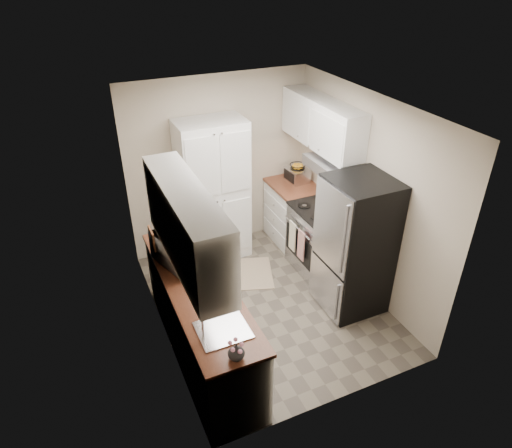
# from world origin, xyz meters

# --- Properties ---
(ground) EXTENTS (3.20, 3.20, 0.00)m
(ground) POSITION_xyz_m (0.00, 0.00, 0.00)
(ground) COLOR #665B4C
(ground) RESTS_ON ground
(room_shell) EXTENTS (2.64, 3.24, 2.52)m
(room_shell) POSITION_xyz_m (-0.02, -0.01, 1.63)
(room_shell) COLOR #BFAF9A
(room_shell) RESTS_ON ground
(pantry_cabinet) EXTENTS (0.90, 0.55, 2.00)m
(pantry_cabinet) POSITION_xyz_m (-0.20, 1.32, 1.00)
(pantry_cabinet) COLOR white
(pantry_cabinet) RESTS_ON ground
(base_cabinet_left) EXTENTS (0.60, 2.30, 0.88)m
(base_cabinet_left) POSITION_xyz_m (-0.99, -0.43, 0.44)
(base_cabinet_left) COLOR white
(base_cabinet_left) RESTS_ON ground
(countertop_left) EXTENTS (0.63, 2.33, 0.04)m
(countertop_left) POSITION_xyz_m (-0.99, -0.43, 0.90)
(countertop_left) COLOR brown
(countertop_left) RESTS_ON base_cabinet_left
(base_cabinet_right) EXTENTS (0.60, 0.80, 0.88)m
(base_cabinet_right) POSITION_xyz_m (0.99, 1.19, 0.44)
(base_cabinet_right) COLOR white
(base_cabinet_right) RESTS_ON ground
(countertop_right) EXTENTS (0.63, 0.83, 0.04)m
(countertop_right) POSITION_xyz_m (0.99, 1.19, 0.90)
(countertop_right) COLOR brown
(countertop_right) RESTS_ON base_cabinet_right
(electric_range) EXTENTS (0.71, 0.78, 1.13)m
(electric_range) POSITION_xyz_m (0.97, 0.39, 0.48)
(electric_range) COLOR #B7B7BC
(electric_range) RESTS_ON ground
(refrigerator) EXTENTS (0.70, 0.72, 1.70)m
(refrigerator) POSITION_xyz_m (0.94, -0.41, 0.85)
(refrigerator) COLOR #B7B7BC
(refrigerator) RESTS_ON ground
(microwave) EXTENTS (0.59, 0.71, 0.34)m
(microwave) POSITION_xyz_m (-1.02, 0.00, 1.09)
(microwave) COLOR #A2A2A6
(microwave) RESTS_ON countertop_left
(wine_bottle) EXTENTS (0.07, 0.07, 0.28)m
(wine_bottle) POSITION_xyz_m (-1.05, 0.38, 1.06)
(wine_bottle) COLOR black
(wine_bottle) RESTS_ON countertop_left
(flower_vase) EXTENTS (0.19, 0.19, 0.15)m
(flower_vase) POSITION_xyz_m (-1.00, -1.50, 0.99)
(flower_vase) COLOR white
(flower_vase) RESTS_ON countertop_left
(cutting_board) EXTENTS (0.12, 0.25, 0.33)m
(cutting_board) POSITION_xyz_m (-0.88, 0.53, 1.08)
(cutting_board) COLOR green
(cutting_board) RESTS_ON countertop_left
(toaster_oven) EXTENTS (0.29, 0.35, 0.20)m
(toaster_oven) POSITION_xyz_m (1.09, 1.30, 1.02)
(toaster_oven) COLOR silver
(toaster_oven) RESTS_ON countertop_right
(fruit_basket) EXTENTS (0.24, 0.24, 0.10)m
(fruit_basket) POSITION_xyz_m (1.09, 1.30, 1.16)
(fruit_basket) COLOR gold
(fruit_basket) RESTS_ON toaster_oven
(kitchen_mat) EXTENTS (0.66, 0.83, 0.01)m
(kitchen_mat) POSITION_xyz_m (0.11, 0.61, 0.01)
(kitchen_mat) COLOR tan
(kitchen_mat) RESTS_ON ground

